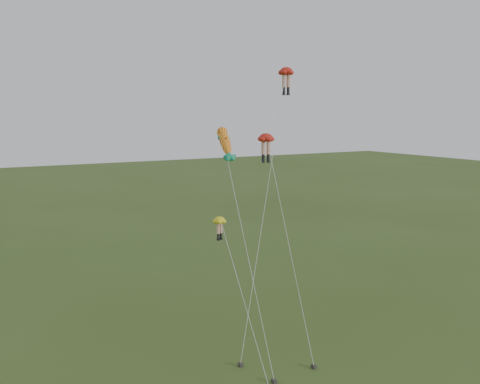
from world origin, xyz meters
TOP-DOWN VIEW (x-y plane):
  - ground at (0.00, 0.00)m, footprint 300.00×300.00m
  - legs_kite_red_high at (6.45, 7.28)m, footprint 9.10×7.91m
  - legs_kite_red_mid at (3.62, 5.56)m, footprint 2.11×8.94m
  - legs_kite_yellow at (-1.52, 3.26)m, footprint 1.28×8.26m
  - fish_kite at (1.28, 7.92)m, footprint 3.04×12.22m

SIDE VIEW (x-z plane):
  - ground at x=0.00m, z-range 0.00..0.00m
  - legs_kite_yellow at x=-1.52m, z-range 4.07..13.78m
  - legs_kite_red_mid at x=3.62m, z-range 6.86..22.18m
  - fish_kite at x=1.28m, z-range 6.57..22.61m
  - legs_kite_red_high at x=6.45m, z-range 9.31..29.81m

